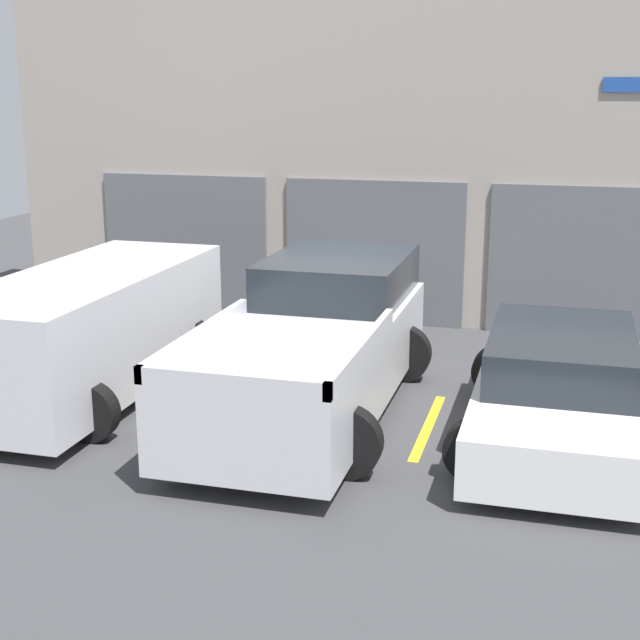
{
  "coord_description": "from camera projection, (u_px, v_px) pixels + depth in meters",
  "views": [
    {
      "loc": [
        2.93,
        -11.74,
        3.96
      ],
      "look_at": [
        0.0,
        -1.19,
        1.1
      ],
      "focal_mm": 50.0,
      "sensor_mm": 36.0,
      "label": 1
    }
  ],
  "objects": [
    {
      "name": "sedan_white",
      "position": [
        559.0,
        389.0,
        10.23
      ],
      "size": [
        2.27,
        4.44,
        1.27
      ],
      "color": "white",
      "rests_on": "ground"
    },
    {
      "name": "sedan_side",
      "position": [
        91.0,
        329.0,
        11.68
      ],
      "size": [
        2.26,
        4.75,
        1.65
      ],
      "color": "silver",
      "rests_on": "ground"
    },
    {
      "name": "parking_stripe_centre",
      "position": [
        428.0,
        426.0,
        10.74
      ],
      "size": [
        0.12,
        2.2,
        0.01
      ],
      "primitive_type": "cube",
      "color": "gold",
      "rests_on": "ground"
    },
    {
      "name": "parking_stripe_left",
      "position": [
        199.0,
        403.0,
        11.51
      ],
      "size": [
        0.12,
        2.2,
        0.01
      ],
      "primitive_type": "cube",
      "color": "gold",
      "rests_on": "ground"
    },
    {
      "name": "shophouse_building",
      "position": [
        390.0,
        163.0,
        15.08
      ],
      "size": [
        13.75,
        0.68,
        5.55
      ],
      "color": "#9E9389",
      "rests_on": "ground"
    },
    {
      "name": "pickup_truck",
      "position": [
        315.0,
        345.0,
        11.16
      ],
      "size": [
        2.53,
        5.34,
        1.76
      ],
      "color": "silver",
      "rests_on": "ground"
    },
    {
      "name": "ground_plane",
      "position": [
        342.0,
        374.0,
        12.7
      ],
      "size": [
        28.0,
        28.0,
        0.0
      ],
      "primitive_type": "plane",
      "color": "#3D3D3F"
    }
  ]
}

